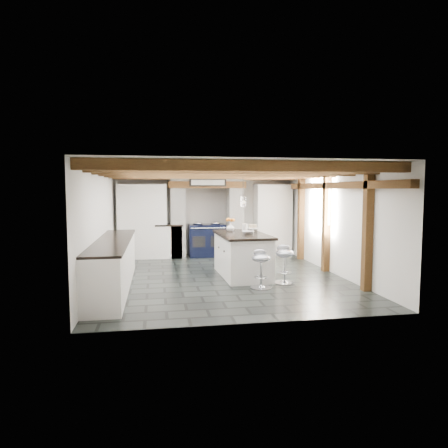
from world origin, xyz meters
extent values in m
plane|color=black|center=(0.00, 0.00, 0.00)|extent=(6.00, 6.00, 0.00)
plane|color=silver|center=(0.00, 3.00, 1.15)|extent=(5.00, 0.00, 5.00)
plane|color=silver|center=(-2.50, 0.00, 1.15)|extent=(0.00, 6.00, 6.00)
plane|color=silver|center=(2.50, 0.00, 1.15)|extent=(0.00, 6.00, 6.00)
plane|color=white|center=(0.00, 0.00, 2.30)|extent=(6.00, 6.00, 0.00)
cube|color=white|center=(-0.80, 2.70, 0.95)|extent=(0.40, 0.60, 1.90)
cube|color=white|center=(0.80, 2.70, 0.95)|extent=(0.40, 0.60, 1.90)
cube|color=brown|center=(0.00, 2.70, 1.99)|extent=(2.10, 0.65, 0.18)
cube|color=white|center=(0.00, 2.70, 2.15)|extent=(2.00, 0.60, 0.31)
cube|color=black|center=(0.00, 2.38, 2.05)|extent=(1.00, 0.03, 0.22)
cube|color=silver|center=(0.00, 2.36, 2.05)|extent=(0.90, 0.01, 0.14)
cube|color=white|center=(-1.75, 2.70, 1.00)|extent=(1.30, 0.58, 2.00)
cube|color=white|center=(1.90, 2.70, 1.00)|extent=(1.00, 0.58, 2.00)
cube|color=white|center=(-2.20, -0.60, 0.44)|extent=(0.60, 3.80, 0.88)
cube|color=black|center=(-2.20, -0.60, 0.90)|extent=(0.64, 3.80, 0.04)
cube|color=white|center=(-1.05, 2.70, 0.44)|extent=(0.70, 0.60, 0.88)
cube|color=black|center=(-1.05, 2.70, 0.90)|extent=(0.74, 0.64, 0.04)
cube|color=brown|center=(2.42, 0.00, 1.95)|extent=(0.15, 5.80, 0.14)
plane|color=white|center=(2.48, 0.60, 1.55)|extent=(0.00, 0.90, 0.90)
cube|color=brown|center=(0.00, -2.60, 2.21)|extent=(5.00, 0.16, 0.16)
cube|color=brown|center=(0.00, -1.73, 2.21)|extent=(5.00, 0.16, 0.16)
cube|color=brown|center=(0.00, -0.87, 2.21)|extent=(5.00, 0.16, 0.16)
cube|color=brown|center=(0.00, 0.00, 2.21)|extent=(5.00, 0.16, 0.16)
cube|color=brown|center=(0.00, 0.87, 2.21)|extent=(5.00, 0.16, 0.16)
cube|color=brown|center=(0.00, 1.73, 2.21)|extent=(5.00, 0.16, 0.16)
cube|color=brown|center=(0.00, 2.60, 2.21)|extent=(5.00, 0.16, 0.16)
cube|color=brown|center=(2.42, -1.60, 1.15)|extent=(0.15, 0.15, 2.30)
cube|color=brown|center=(2.42, 0.20, 1.15)|extent=(0.15, 0.15, 2.30)
cube|color=brown|center=(2.42, 1.80, 1.15)|extent=(0.15, 0.15, 2.30)
cylinder|color=black|center=(0.45, -0.05, 1.93)|extent=(0.01, 0.01, 0.56)
cylinder|color=white|center=(0.45, -0.05, 1.60)|extent=(0.09, 0.09, 0.22)
cylinder|color=black|center=(0.50, 0.25, 1.93)|extent=(0.01, 0.01, 0.56)
cylinder|color=white|center=(0.50, 0.25, 1.60)|extent=(0.09, 0.09, 0.22)
cylinder|color=black|center=(0.55, 0.55, 1.93)|extent=(0.01, 0.01, 0.56)
cylinder|color=white|center=(0.55, 0.55, 1.60)|extent=(0.09, 0.09, 0.22)
cube|color=black|center=(0.00, 2.68, 0.45)|extent=(1.00, 0.60, 0.90)
ellipsoid|color=silver|center=(-0.25, 2.68, 0.93)|extent=(0.28, 0.28, 0.11)
ellipsoid|color=silver|center=(0.25, 2.68, 0.93)|extent=(0.28, 0.28, 0.11)
cylinder|color=silver|center=(0.00, 2.36, 0.82)|extent=(0.95, 0.03, 0.03)
cube|color=black|center=(-0.25, 2.38, 0.45)|extent=(0.35, 0.02, 0.30)
cube|color=black|center=(0.25, 2.38, 0.45)|extent=(0.35, 0.02, 0.30)
cube|color=white|center=(0.43, 0.02, 0.44)|extent=(0.95, 1.81, 0.87)
cube|color=black|center=(0.43, 0.02, 0.90)|extent=(1.03, 1.89, 0.05)
imported|color=white|center=(0.27, 0.52, 1.02)|extent=(0.19, 0.19, 0.19)
ellipsoid|color=orange|center=(0.27, 0.52, 1.17)|extent=(0.20, 0.20, 0.12)
cylinder|color=white|center=(0.57, 0.38, 1.01)|extent=(0.12, 0.12, 0.18)
imported|color=white|center=(0.53, -0.07, 0.95)|extent=(0.27, 0.27, 0.06)
cylinder|color=white|center=(0.68, 0.08, 0.97)|extent=(0.05, 0.05, 0.10)
cylinder|color=white|center=(0.68, 0.08, 1.03)|extent=(0.22, 0.22, 0.01)
cylinder|color=tan|center=(0.68, 0.08, 1.07)|extent=(0.17, 0.17, 0.07)
cylinder|color=silver|center=(1.11, -0.82, 0.01)|extent=(0.42, 0.42, 0.03)
cone|color=silver|center=(1.11, -0.82, 0.06)|extent=(0.19, 0.19, 0.08)
cylinder|color=silver|center=(1.11, -0.82, 0.31)|extent=(0.05, 0.05, 0.52)
torus|color=silver|center=(1.11, -0.82, 0.23)|extent=(0.26, 0.26, 0.02)
ellipsoid|color=#9699A4|center=(1.11, -0.82, 0.60)|extent=(0.46, 0.46, 0.17)
ellipsoid|color=#9699A4|center=(1.13, -0.73, 0.70)|extent=(0.28, 0.17, 0.15)
cylinder|color=silver|center=(0.55, -1.12, 0.01)|extent=(0.40, 0.40, 0.03)
cone|color=silver|center=(0.55, -1.12, 0.05)|extent=(0.18, 0.18, 0.07)
cylinder|color=silver|center=(0.55, -1.12, 0.30)|extent=(0.05, 0.05, 0.50)
torus|color=silver|center=(0.55, -1.12, 0.22)|extent=(0.25, 0.25, 0.02)
ellipsoid|color=#9699A4|center=(0.55, -1.12, 0.58)|extent=(0.38, 0.38, 0.16)
ellipsoid|color=#9699A4|center=(0.55, -1.03, 0.67)|extent=(0.26, 0.12, 0.14)
camera|label=1|loc=(-1.39, -8.29, 1.87)|focal=32.00mm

